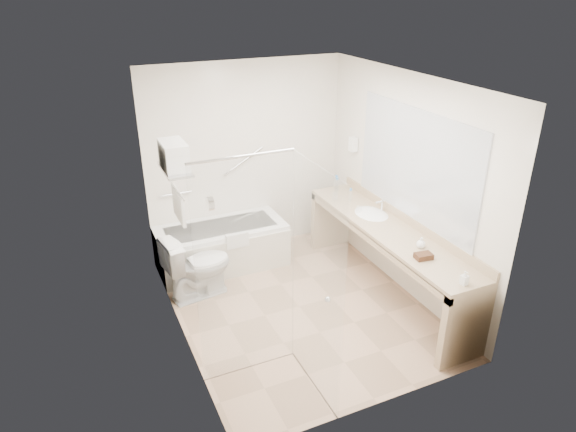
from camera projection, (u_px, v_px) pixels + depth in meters
name	position (u px, v px, depth m)	size (l,w,h in m)	color
floor	(299.00, 306.00, 5.79)	(3.20, 3.20, 0.00)	tan
ceiling	(301.00, 81.00, 4.74)	(2.60, 3.20, 0.10)	white
wall_back	(246.00, 160.00, 6.59)	(2.60, 0.10, 2.50)	beige
wall_front	(390.00, 281.00, 3.94)	(2.60, 0.10, 2.50)	beige
wall_left	(174.00, 228.00, 4.78)	(0.10, 3.20, 2.50)	beige
wall_right	(404.00, 186.00, 5.75)	(0.10, 3.20, 2.50)	beige
bathtub	(222.00, 246.00, 6.51)	(1.60, 0.73, 0.59)	white
grab_bar_short	(176.00, 194.00, 6.32)	(0.03, 0.03, 0.40)	silver
grab_bar_long	(244.00, 161.00, 6.53)	(0.03, 0.03, 0.60)	silver
shower_enclosure	(280.00, 277.00, 4.34)	(0.96, 0.91, 2.11)	silver
towel_shelf	(175.00, 164.00, 4.90)	(0.24, 0.55, 0.81)	silver
vanity_counter	(387.00, 244.00, 5.78)	(0.55, 2.70, 0.95)	tan
sink	(371.00, 216.00, 6.05)	(0.40, 0.52, 0.14)	white
faucet	(382.00, 205.00, 6.05)	(0.03, 0.03, 0.14)	silver
mirror	(415.00, 165.00, 5.50)	(0.02, 2.00, 1.20)	silver
hairdryer_unit	(353.00, 144.00, 6.51)	(0.08, 0.10, 0.18)	white
toilet	(198.00, 266.00, 5.85)	(0.43, 0.78, 0.76)	white
amenity_basket	(424.00, 256.00, 5.05)	(0.17, 0.11, 0.06)	#4B291A
soap_bottle_a	(464.00, 281.00, 4.63)	(0.06, 0.14, 0.06)	white
soap_bottle_b	(421.00, 244.00, 5.25)	(0.09, 0.12, 0.09)	white
water_bottle_left	(337.00, 185.00, 6.60)	(0.06, 0.06, 0.20)	silver
water_bottle_mid	(350.00, 196.00, 6.33)	(0.05, 0.05, 0.17)	silver
water_bottle_right	(336.00, 183.00, 6.70)	(0.06, 0.06, 0.19)	silver
drinking_glass_near	(335.00, 197.00, 6.38)	(0.07, 0.07, 0.09)	silver
drinking_glass_far	(359.00, 210.00, 6.03)	(0.07, 0.07, 0.08)	silver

